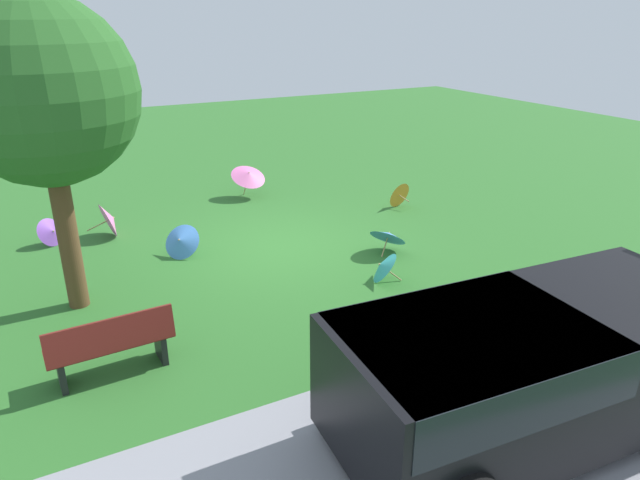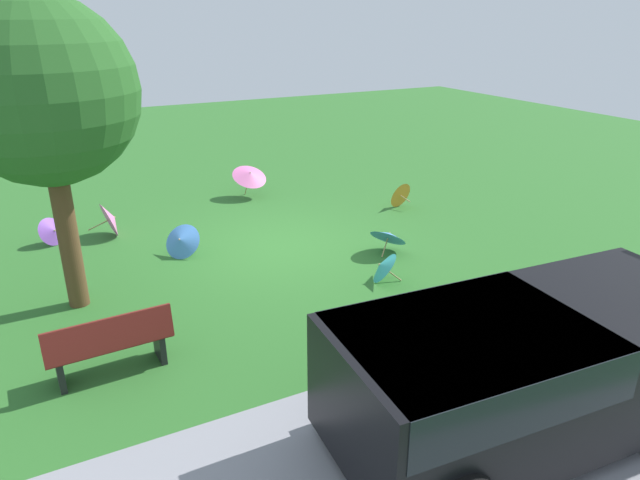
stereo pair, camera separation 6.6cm
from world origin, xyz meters
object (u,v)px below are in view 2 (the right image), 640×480
object	(u,v)px
park_bench	(110,344)
parasol_pink_1	(112,219)
parasol_blue_0	(389,236)
parasol_purple_0	(53,231)
shade_tree	(43,93)
parasol_teal_0	(382,266)
parasol_pink_0	(250,175)
van_dark	(521,365)
parasol_blue_1	(181,241)
parasol_orange_1	(399,194)

from	to	relation	value
park_bench	parasol_pink_1	bearing A→B (deg)	-98.67
parasol_blue_0	parasol_purple_0	bearing A→B (deg)	-31.01
shade_tree	parasol_teal_0	size ratio (longest dim) A/B	6.14
parasol_pink_0	parasol_pink_1	distance (m)	3.81
parasol_blue_0	van_dark	bearing A→B (deg)	71.70
van_dark	shade_tree	bearing A→B (deg)	-53.96
parasol_blue_0	park_bench	bearing A→B (deg)	17.87
van_dark	parasol_pink_1	world-z (taller)	van_dark
parasol_purple_0	parasol_blue_1	size ratio (longest dim) A/B	0.74
parasol_pink_1	parasol_orange_1	bearing A→B (deg)	169.57
parasol_purple_0	parasol_pink_1	world-z (taller)	parasol_pink_1
van_dark	parasol_pink_1	bearing A→B (deg)	-70.31
shade_tree	parasol_teal_0	bearing A→B (deg)	162.34
park_bench	parasol_teal_0	xyz separation A→B (m)	(-4.72, -0.75, -0.18)
parasol_blue_0	parasol_teal_0	xyz separation A→B (m)	(0.82, 1.03, -0.08)
van_dark	parasol_blue_0	world-z (taller)	van_dark
parasol_blue_1	parasol_purple_0	bearing A→B (deg)	-39.67
parasol_purple_0	parasol_teal_0	xyz separation A→B (m)	(-5.07, 4.57, -0.01)
shade_tree	parasol_blue_0	world-z (taller)	shade_tree
van_dark	parasol_blue_0	bearing A→B (deg)	-108.30
shade_tree	parasol_pink_0	size ratio (longest dim) A/B	4.83
parasol_pink_0	parasol_orange_1	distance (m)	3.82
park_bench	shade_tree	world-z (taller)	shade_tree
van_dark	parasol_teal_0	world-z (taller)	van_dark
parasol_pink_0	parasol_blue_0	bearing A→B (deg)	103.42
shade_tree	parasol_pink_1	world-z (taller)	shade_tree
parasol_pink_1	parasol_teal_0	bearing A→B (deg)	130.75
parasol_teal_0	parasol_blue_1	distance (m)	3.99
park_bench	parasol_orange_1	bearing A→B (deg)	-151.01
parasol_teal_0	parasol_purple_0	bearing A→B (deg)	-42.06
van_dark	shade_tree	xyz separation A→B (m)	(4.06, -5.58, 2.50)
park_bench	parasol_blue_0	xyz separation A→B (m)	(-5.54, -1.79, -0.10)
parasol_pink_0	parasol_orange_1	xyz separation A→B (m)	(-2.95, 2.42, -0.27)
parasol_pink_0	parasol_blue_1	xyz separation A→B (m)	(2.58, 2.98, -0.27)
parasol_blue_1	van_dark	bearing A→B (deg)	106.70
van_dark	parasol_pink_1	size ratio (longest dim) A/B	5.88
parasol_pink_0	parasol_orange_1	bearing A→B (deg)	140.69
parasol_purple_0	parasol_blue_1	bearing A→B (deg)	140.33
parasol_purple_0	parasol_blue_1	distance (m)	2.84
parasol_blue_0	parasol_orange_1	distance (m)	2.93
parasol_pink_0	parasol_blue_0	world-z (taller)	parasol_pink_0
parasol_blue_0	parasol_pink_1	bearing A→B (deg)	-36.51
park_bench	parasol_blue_1	xyz separation A→B (m)	(-1.83, -3.51, -0.14)
shade_tree	parasol_teal_0	world-z (taller)	shade_tree
park_bench	van_dark	bearing A→B (deg)	139.82
parasol_pink_0	park_bench	bearing A→B (deg)	55.81
parasol_blue_1	parasol_orange_1	xyz separation A→B (m)	(-5.53, -0.57, 0.00)
parasol_pink_1	parasol_blue_1	xyz separation A→B (m)	(-1.03, 1.78, -0.06)
parasol_pink_0	shade_tree	bearing A→B (deg)	42.21
parasol_pink_0	parasol_teal_0	distance (m)	5.76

